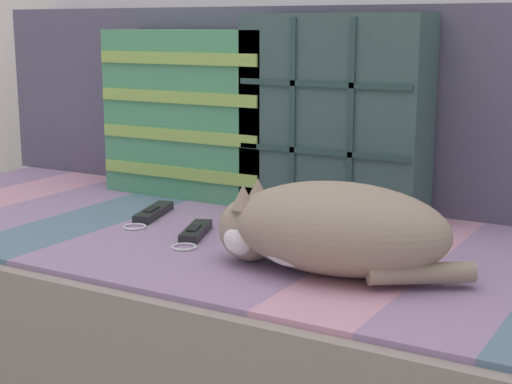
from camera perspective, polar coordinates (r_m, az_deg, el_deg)
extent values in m
cube|color=brown|center=(1.78, -3.23, -13.11)|extent=(1.79, 0.88, 0.20)
cube|color=gray|center=(1.70, -3.31, -6.48)|extent=(1.75, 0.86, 0.24)
cube|color=#C6899E|center=(2.03, -17.58, -0.38)|extent=(0.17, 0.78, 0.01)
cube|color=gray|center=(1.91, -14.19, -0.93)|extent=(0.17, 0.78, 0.01)
cube|color=slate|center=(1.80, -10.36, -1.55)|extent=(0.17, 0.78, 0.01)
cube|color=gray|center=(1.70, -6.05, -2.24)|extent=(0.17, 0.78, 0.01)
cube|color=gray|center=(1.61, -1.22, -2.99)|extent=(0.17, 0.78, 0.01)
cube|color=gray|center=(1.53, 4.16, -3.81)|extent=(0.17, 0.78, 0.01)
cube|color=#C6899E|center=(1.47, 10.06, -4.66)|extent=(0.17, 0.78, 0.01)
cube|color=gray|center=(1.42, 16.43, -5.53)|extent=(0.17, 0.78, 0.01)
cube|color=#514C60|center=(1.94, 2.65, 6.58)|extent=(1.75, 0.14, 0.46)
cube|color=#38514C|center=(1.73, 5.74, 5.57)|extent=(0.41, 0.13, 0.44)
cube|color=#28423D|center=(1.68, 4.72, 2.91)|extent=(0.40, 0.01, 0.01)
cube|color=#28423D|center=(1.70, 2.68, 5.50)|extent=(0.01, 0.01, 0.42)
cube|color=#28423D|center=(1.67, 4.81, 7.82)|extent=(0.40, 0.01, 0.01)
cube|color=#28423D|center=(1.65, 6.92, 5.20)|extent=(0.01, 0.01, 0.42)
cube|color=#4C9366|center=(1.92, -4.63, 5.70)|extent=(0.45, 0.13, 0.40)
cube|color=#93B751|center=(1.89, -5.74, 1.39)|extent=(0.44, 0.01, 0.03)
cube|color=#93B751|center=(1.88, -5.80, 4.11)|extent=(0.44, 0.01, 0.03)
cube|color=#93B751|center=(1.87, -5.86, 6.87)|extent=(0.44, 0.01, 0.03)
cube|color=#93B751|center=(1.86, -5.92, 9.65)|extent=(0.44, 0.01, 0.03)
ellipsoid|color=gray|center=(1.33, 6.02, -2.63)|extent=(0.40, 0.26, 0.16)
sphere|color=gray|center=(1.39, -0.39, -2.68)|extent=(0.11, 0.11, 0.11)
sphere|color=white|center=(1.36, -1.06, -3.32)|extent=(0.06, 0.06, 0.06)
ellipsoid|color=white|center=(1.30, 2.54, -3.95)|extent=(0.11, 0.05, 0.07)
cylinder|color=gray|center=(1.28, 11.94, -5.80)|extent=(0.16, 0.13, 0.03)
cone|color=gray|center=(1.34, -0.94, -0.34)|extent=(0.04, 0.04, 0.04)
cone|color=gray|center=(1.40, 0.13, 0.16)|extent=(0.04, 0.04, 0.04)
cube|color=black|center=(1.74, -7.45, -1.47)|extent=(0.08, 0.16, 0.02)
cube|color=black|center=(1.73, -7.60, -1.22)|extent=(0.03, 0.06, 0.00)
cube|color=black|center=(1.81, -6.59, -0.94)|extent=(0.03, 0.02, 0.02)
torus|color=silver|center=(1.65, -8.72, -2.48)|extent=(0.06, 0.06, 0.01)
cube|color=black|center=(1.57, -4.39, -2.88)|extent=(0.08, 0.14, 0.02)
cube|color=black|center=(1.56, -4.49, -2.60)|extent=(0.04, 0.05, 0.00)
cube|color=black|center=(1.63, -3.83, -2.30)|extent=(0.03, 0.02, 0.02)
torus|color=silver|center=(1.49, -5.25, -3.99)|extent=(0.06, 0.06, 0.01)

